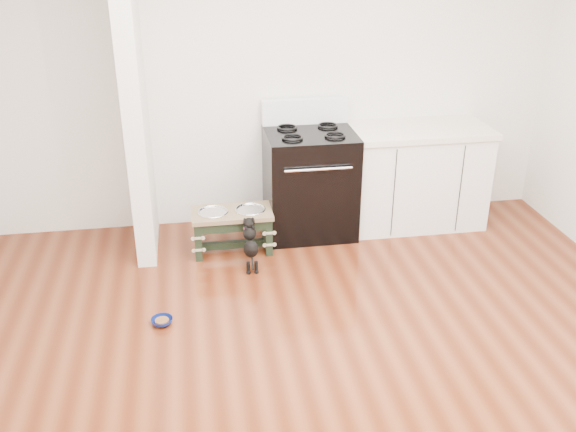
# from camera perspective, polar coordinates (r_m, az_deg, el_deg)

# --- Properties ---
(ground) EXTENTS (5.00, 5.00, 0.00)m
(ground) POSITION_cam_1_polar(r_m,az_deg,el_deg) (4.01, 4.31, -15.14)
(ground) COLOR #4E1E0E
(ground) RESTS_ON ground
(room_shell) EXTENTS (5.00, 5.00, 5.00)m
(room_shell) POSITION_cam_1_polar(r_m,az_deg,el_deg) (3.21, 5.24, 7.50)
(room_shell) COLOR silver
(room_shell) RESTS_ON ground
(partition_wall) EXTENTS (0.15, 0.80, 2.70)m
(partition_wall) POSITION_cam_1_polar(r_m,az_deg,el_deg) (5.23, -13.58, 10.75)
(partition_wall) COLOR silver
(partition_wall) RESTS_ON ground
(oven_range) EXTENTS (0.76, 0.69, 1.14)m
(oven_range) POSITION_cam_1_polar(r_m,az_deg,el_deg) (5.63, 1.95, 3.13)
(oven_range) COLOR black
(oven_range) RESTS_ON ground
(cabinet_run) EXTENTS (1.24, 0.64, 0.91)m
(cabinet_run) POSITION_cam_1_polar(r_m,az_deg,el_deg) (5.92, 11.28, 3.48)
(cabinet_run) COLOR white
(cabinet_run) RESTS_ON ground
(dog_feeder) EXTENTS (0.67, 0.36, 0.38)m
(dog_feeder) POSITION_cam_1_polar(r_m,az_deg,el_deg) (5.38, -4.99, -0.61)
(dog_feeder) COLOR black
(dog_feeder) RESTS_ON ground
(puppy) EXTENTS (0.12, 0.34, 0.41)m
(puppy) POSITION_cam_1_polar(r_m,az_deg,el_deg) (5.13, -3.37, -2.37)
(puppy) COLOR black
(puppy) RESTS_ON ground
(floor_bowl) EXTENTS (0.17, 0.17, 0.05)m
(floor_bowl) POSITION_cam_1_polar(r_m,az_deg,el_deg) (4.61, -11.14, -9.18)
(floor_bowl) COLOR navy
(floor_bowl) RESTS_ON ground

